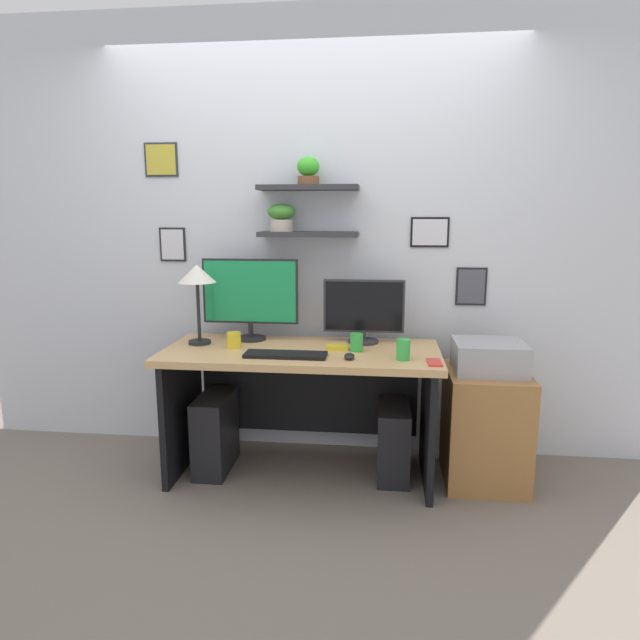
{
  "coord_description": "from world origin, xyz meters",
  "views": [
    {
      "loc": [
        0.45,
        -2.98,
        1.5
      ],
      "look_at": [
        0.1,
        0.05,
        0.91
      ],
      "focal_mm": 30.92,
      "sensor_mm": 36.0,
      "label": 1
    }
  ],
  "objects": [
    {
      "name": "computer_mouse",
      "position": [
        0.28,
        -0.18,
        0.77
      ],
      "size": [
        0.06,
        0.09,
        0.03
      ],
      "primitive_type": "ellipsoid",
      "color": "black",
      "rests_on": "desk"
    },
    {
      "name": "monitor_left",
      "position": [
        -0.34,
        0.22,
        1.02
      ],
      "size": [
        0.58,
        0.18,
        0.49
      ],
      "color": "black",
      "rests_on": "desk"
    },
    {
      "name": "desk_lamp",
      "position": [
        -0.61,
        0.07,
        1.13
      ],
      "size": [
        0.22,
        0.22,
        0.47
      ],
      "color": "black",
      "rests_on": "desk"
    },
    {
      "name": "drawer_cabinet",
      "position": [
        1.04,
        0.05,
        0.32
      ],
      "size": [
        0.44,
        0.5,
        0.64
      ],
      "primitive_type": "cube",
      "color": "#9E6B38",
      "rests_on": "ground"
    },
    {
      "name": "keyboard",
      "position": [
        -0.06,
        -0.16,
        0.76
      ],
      "size": [
        0.44,
        0.14,
        0.02
      ],
      "primitive_type": "cube",
      "color": "black",
      "rests_on": "desk"
    },
    {
      "name": "cell_phone",
      "position": [
        0.72,
        -0.21,
        0.76
      ],
      "size": [
        0.07,
        0.14,
        0.01
      ],
      "primitive_type": "cube",
      "rotation": [
        0.0,
        0.0,
        0.02
      ],
      "color": "red",
      "rests_on": "desk"
    },
    {
      "name": "ground_plane",
      "position": [
        0.0,
        0.0,
        0.0
      ],
      "size": [
        8.0,
        8.0,
        0.0
      ],
      "primitive_type": "plane",
      "color": "#70665B"
    },
    {
      "name": "monitor_right",
      "position": [
        0.34,
        0.22,
        0.94
      ],
      "size": [
        0.48,
        0.18,
        0.37
      ],
      "color": "#2D2D33",
      "rests_on": "desk"
    },
    {
      "name": "coffee_mug",
      "position": [
        -0.39,
        -0.01,
        0.8
      ],
      "size": [
        0.08,
        0.08,
        0.09
      ],
      "primitive_type": "cylinder",
      "color": "yellow",
      "rests_on": "desk"
    },
    {
      "name": "computer_tower_left",
      "position": [
        -0.52,
        -0.0,
        0.23
      ],
      "size": [
        0.18,
        0.4,
        0.46
      ],
      "primitive_type": "cube",
      "color": "black",
      "rests_on": "ground"
    },
    {
      "name": "computer_tower_right",
      "position": [
        0.53,
        0.04,
        0.21
      ],
      "size": [
        0.18,
        0.4,
        0.42
      ],
      "primitive_type": "cube",
      "color": "black",
      "rests_on": "ground"
    },
    {
      "name": "back_wall_assembly",
      "position": [
        -0.0,
        0.44,
        1.36
      ],
      "size": [
        4.4,
        0.24,
        2.7
      ],
      "color": "silver",
      "rests_on": "ground"
    },
    {
      "name": "water_cup",
      "position": [
        0.56,
        -0.16,
        0.81
      ],
      "size": [
        0.07,
        0.07,
        0.11
      ],
      "primitive_type": "cylinder",
      "color": "green",
      "rests_on": "desk"
    },
    {
      "name": "pen_cup",
      "position": [
        0.31,
        0.0,
        0.8
      ],
      "size": [
        0.07,
        0.07,
        0.1
      ],
      "primitive_type": "cylinder",
      "color": "green",
      "rests_on": "desk"
    },
    {
      "name": "desk",
      "position": [
        0.0,
        0.05,
        0.54
      ],
      "size": [
        1.55,
        0.68,
        0.75
      ],
      "color": "tan",
      "rests_on": "ground"
    },
    {
      "name": "printer",
      "position": [
        1.04,
        0.05,
        0.73
      ],
      "size": [
        0.38,
        0.34,
        0.17
      ],
      "primitive_type": "cube",
      "color": "#9E9EA3",
      "rests_on": "drawer_cabinet"
    },
    {
      "name": "scissors_tray",
      "position": [
        0.2,
        0.02,
        0.76
      ],
      "size": [
        0.13,
        0.1,
        0.02
      ],
      "primitive_type": "cube",
      "rotation": [
        0.0,
        0.0,
        0.14
      ],
      "color": "yellow",
      "rests_on": "desk"
    }
  ]
}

